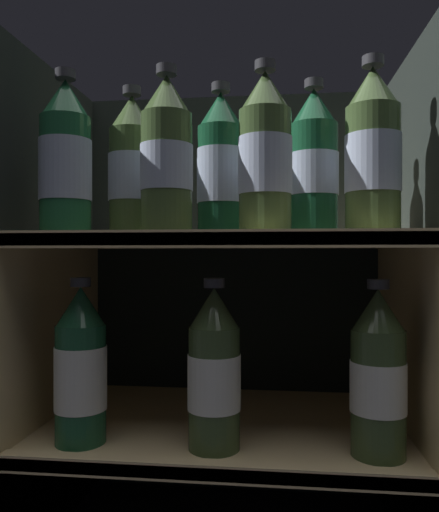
# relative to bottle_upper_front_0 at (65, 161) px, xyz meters

# --- Properties ---
(fridge_back_wall) EXTENTS (0.67, 0.02, 0.84)m
(fridge_back_wall) POSITION_rel_bottle_upper_front_0_xyz_m (0.23, 0.34, -0.23)
(fridge_back_wall) COLOR black
(fridge_back_wall) RESTS_ON ground_plane
(fridge_side_left) EXTENTS (0.02, 0.44, 0.84)m
(fridge_side_left) POSITION_rel_bottle_upper_front_0_xyz_m (-0.09, 0.13, -0.23)
(fridge_side_left) COLOR black
(fridge_side_left) RESTS_ON ground_plane
(fridge_side_right) EXTENTS (0.02, 0.44, 0.84)m
(fridge_side_right) POSITION_rel_bottle_upper_front_0_xyz_m (0.56, 0.13, -0.23)
(fridge_side_right) COLOR black
(fridge_side_right) RESTS_ON ground_plane
(shelf_lower) EXTENTS (0.63, 0.40, 0.22)m
(shelf_lower) POSITION_rel_bottle_upper_front_0_xyz_m (0.23, 0.12, -0.47)
(shelf_lower) COLOR #DBBC84
(shelf_lower) RESTS_ON ground_plane
(shelf_upper) EXTENTS (0.63, 0.40, 0.54)m
(shelf_upper) POSITION_rel_bottle_upper_front_0_xyz_m (0.23, 0.12, -0.26)
(shelf_upper) COLOR #DBBC84
(shelf_upper) RESTS_ON ground_plane
(bottle_upper_front_0) EXTENTS (0.08, 0.08, 0.25)m
(bottle_upper_front_0) POSITION_rel_bottle_upper_front_0_xyz_m (0.00, 0.00, 0.00)
(bottle_upper_front_0) COLOR #194C2D
(bottle_upper_front_0) RESTS_ON shelf_upper
(bottle_upper_front_1) EXTENTS (0.08, 0.08, 0.25)m
(bottle_upper_front_1) POSITION_rel_bottle_upper_front_0_xyz_m (0.16, 0.00, 0.00)
(bottle_upper_front_1) COLOR #384C28
(bottle_upper_front_1) RESTS_ON shelf_upper
(bottle_upper_front_2) EXTENTS (0.08, 0.08, 0.25)m
(bottle_upper_front_2) POSITION_rel_bottle_upper_front_0_xyz_m (0.31, 0.00, 0.00)
(bottle_upper_front_2) COLOR #384C28
(bottle_upper_front_2) RESTS_ON shelf_upper
(bottle_upper_front_3) EXTENTS (0.08, 0.08, 0.25)m
(bottle_upper_front_3) POSITION_rel_bottle_upper_front_0_xyz_m (0.46, 0.00, 0.00)
(bottle_upper_front_3) COLOR #384C28
(bottle_upper_front_3) RESTS_ON shelf_upper
(bottle_upper_back_0) EXTENTS (0.08, 0.08, 0.25)m
(bottle_upper_back_0) POSITION_rel_bottle_upper_front_0_xyz_m (0.08, 0.09, 0.00)
(bottle_upper_back_0) COLOR #384C28
(bottle_upper_back_0) RESTS_ON shelf_upper
(bottle_upper_back_1) EXTENTS (0.08, 0.08, 0.25)m
(bottle_upper_back_1) POSITION_rel_bottle_upper_front_0_xyz_m (0.23, 0.09, 0.00)
(bottle_upper_back_1) COLOR #144228
(bottle_upper_back_1) RESTS_ON shelf_upper
(bottle_upper_back_2) EXTENTS (0.08, 0.08, 0.25)m
(bottle_upper_back_2) POSITION_rel_bottle_upper_front_0_xyz_m (0.38, 0.09, 0.00)
(bottle_upper_back_2) COLOR #144228
(bottle_upper_back_2) RESTS_ON shelf_upper
(bottle_lower_front_0) EXTENTS (0.08, 0.08, 0.25)m
(bottle_lower_front_0) POSITION_rel_bottle_upper_front_0_xyz_m (0.02, -0.00, -0.32)
(bottle_lower_front_0) COLOR #194C2D
(bottle_lower_front_0) RESTS_ON shelf_lower
(bottle_lower_front_1) EXTENTS (0.08, 0.08, 0.25)m
(bottle_lower_front_1) POSITION_rel_bottle_upper_front_0_xyz_m (0.23, 0.00, -0.32)
(bottle_lower_front_1) COLOR #384C28
(bottle_lower_front_1) RESTS_ON shelf_lower
(bottle_lower_front_2) EXTENTS (0.08, 0.08, 0.25)m
(bottle_lower_front_2) POSITION_rel_bottle_upper_front_0_xyz_m (0.47, 0.00, -0.32)
(bottle_lower_front_2) COLOR #384C28
(bottle_lower_front_2) RESTS_ON shelf_lower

